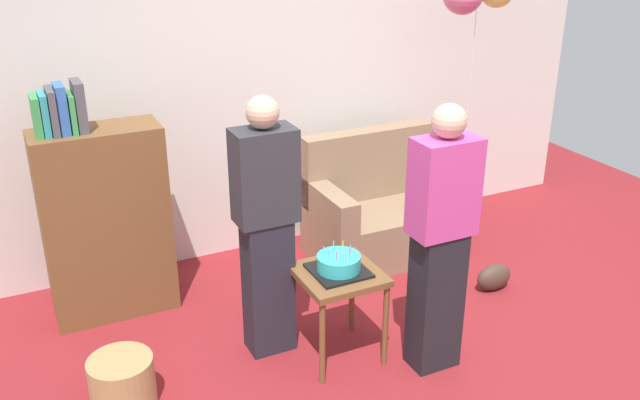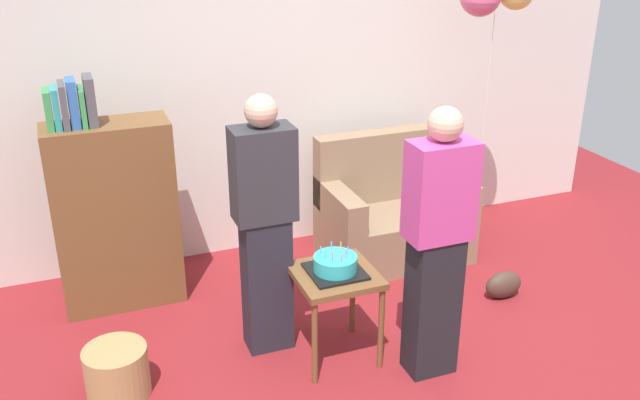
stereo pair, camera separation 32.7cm
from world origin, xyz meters
name	(u,v)px [view 2 (the right image)]	position (x,y,z in m)	size (l,w,h in m)	color
ground_plane	(385,383)	(0.00, 0.00, 0.00)	(8.00, 8.00, 0.00)	maroon
wall_back	(273,80)	(0.00, 2.05, 1.35)	(6.00, 0.10, 2.70)	silver
couch	(392,215)	(0.76, 1.47, 0.34)	(1.10, 0.70, 0.96)	#8C7054
bookshelf	(114,212)	(-1.31, 1.50, 0.68)	(0.80, 0.36, 1.61)	brown
side_table	(335,285)	(-0.17, 0.36, 0.50)	(0.48, 0.48, 0.58)	brown
birthday_cake	(335,265)	(-0.17, 0.36, 0.63)	(0.32, 0.32, 0.17)	black
person_blowing_candles	(265,226)	(-0.52, 0.62, 0.83)	(0.36, 0.22, 1.63)	#23232D
person_holding_cake	(437,245)	(0.31, 0.04, 0.83)	(0.36, 0.22, 1.63)	black
wicker_basket	(117,372)	(-1.46, 0.46, 0.15)	(0.36, 0.36, 0.30)	#A88451
handbag	(503,285)	(1.21, 0.57, 0.10)	(0.28, 0.14, 0.20)	#473328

